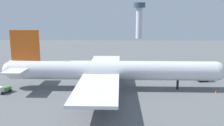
{
  "coord_description": "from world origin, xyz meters",
  "views": [
    {
      "loc": [
        2.52,
        -73.57,
        23.01
      ],
      "look_at": [
        0.0,
        0.0,
        8.06
      ],
      "focal_mm": 39.95,
      "sensor_mm": 36.0,
      "label": 1
    }
  ],
  "objects_px": {
    "control_tower": "(139,17)",
    "safety_cone_nose": "(216,92)",
    "fuel_truck": "(3,89)",
    "safety_cone_tail": "(11,89)",
    "cargo_airplane": "(110,71)",
    "cargo_loader": "(203,78)"
  },
  "relations": [
    {
      "from": "control_tower",
      "to": "safety_cone_nose",
      "type": "bearing_deg",
      "value": -85.77
    },
    {
      "from": "fuel_truck",
      "to": "safety_cone_tail",
      "type": "height_order",
      "value": "fuel_truck"
    },
    {
      "from": "fuel_truck",
      "to": "safety_cone_nose",
      "type": "relative_size",
      "value": 6.03
    },
    {
      "from": "cargo_airplane",
      "to": "control_tower",
      "type": "height_order",
      "value": "control_tower"
    },
    {
      "from": "cargo_loader",
      "to": "fuel_truck",
      "type": "relative_size",
      "value": 0.86
    },
    {
      "from": "safety_cone_nose",
      "to": "safety_cone_tail",
      "type": "relative_size",
      "value": 0.94
    },
    {
      "from": "fuel_truck",
      "to": "safety_cone_tail",
      "type": "relative_size",
      "value": 5.67
    },
    {
      "from": "cargo_airplane",
      "to": "safety_cone_nose",
      "type": "xyz_separation_m",
      "value": [
        30.99,
        -3.08,
        -5.33
      ]
    },
    {
      "from": "control_tower",
      "to": "cargo_airplane",
      "type": "bearing_deg",
      "value": -97.32
    },
    {
      "from": "cargo_airplane",
      "to": "safety_cone_tail",
      "type": "xyz_separation_m",
      "value": [
        -29.98,
        -2.37,
        -5.3
      ]
    },
    {
      "from": "cargo_airplane",
      "to": "safety_cone_tail",
      "type": "distance_m",
      "value": 30.53
    },
    {
      "from": "cargo_loader",
      "to": "fuel_truck",
      "type": "distance_m",
      "value": 63.8
    },
    {
      "from": "control_tower",
      "to": "fuel_truck",
      "type": "bearing_deg",
      "value": -107.85
    },
    {
      "from": "safety_cone_tail",
      "to": "safety_cone_nose",
      "type": "bearing_deg",
      "value": -0.67
    },
    {
      "from": "safety_cone_tail",
      "to": "cargo_airplane",
      "type": "bearing_deg",
      "value": 4.52
    },
    {
      "from": "safety_cone_nose",
      "to": "control_tower",
      "type": "distance_m",
      "value": 156.69
    },
    {
      "from": "cargo_loader",
      "to": "fuel_truck",
      "type": "xyz_separation_m",
      "value": [
        -62.16,
        -14.36,
        -0.13
      ]
    },
    {
      "from": "cargo_airplane",
      "to": "fuel_truck",
      "type": "distance_m",
      "value": 31.84
    },
    {
      "from": "safety_cone_nose",
      "to": "control_tower",
      "type": "height_order",
      "value": "control_tower"
    },
    {
      "from": "fuel_truck",
      "to": "control_tower",
      "type": "height_order",
      "value": "control_tower"
    },
    {
      "from": "cargo_airplane",
      "to": "cargo_loader",
      "type": "height_order",
      "value": "cargo_airplane"
    },
    {
      "from": "safety_cone_nose",
      "to": "control_tower",
      "type": "bearing_deg",
      "value": 94.23
    }
  ]
}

